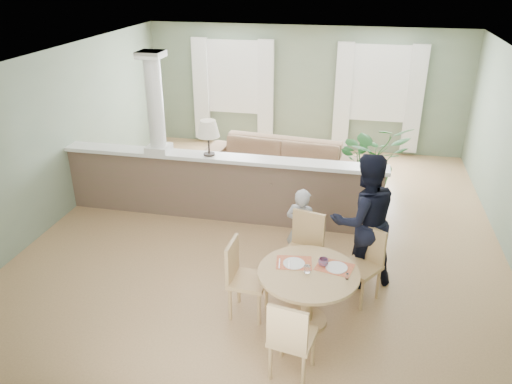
% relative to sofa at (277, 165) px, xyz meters
% --- Properties ---
extents(ground, '(8.00, 8.00, 0.00)m').
position_rel_sofa_xyz_m(ground, '(0.19, -1.67, -0.43)').
color(ground, tan).
rests_on(ground, ground).
extents(room_shell, '(7.02, 8.02, 2.71)m').
position_rel_sofa_xyz_m(room_shell, '(0.16, -1.05, 1.38)').
color(room_shell, gray).
rests_on(room_shell, ground).
extents(pony_wall, '(5.32, 0.38, 2.70)m').
position_rel_sofa_xyz_m(pony_wall, '(-0.79, -1.47, 0.28)').
color(pony_wall, brown).
rests_on(pony_wall, ground).
extents(sofa, '(3.03, 1.45, 0.86)m').
position_rel_sofa_xyz_m(sofa, '(0.00, 0.00, 0.00)').
color(sofa, '#8A6D4B').
rests_on(sofa, ground).
extents(houseplant, '(1.58, 1.49, 1.40)m').
position_rel_sofa_xyz_m(houseplant, '(1.70, -0.06, 0.27)').
color(houseplant, '#276328').
rests_on(houseplant, ground).
extents(dining_table, '(1.16, 1.16, 0.80)m').
position_rel_sofa_xyz_m(dining_table, '(1.02, -3.81, 0.13)').
color(dining_table, tan).
rests_on(dining_table, ground).
extents(chair_far_boy, '(0.55, 0.55, 1.01)m').
position_rel_sofa_xyz_m(chair_far_boy, '(0.88, -3.05, 0.13)').
color(chair_far_boy, tan).
rests_on(chair_far_boy, ground).
extents(chair_far_man, '(0.60, 0.60, 0.95)m').
position_rel_sofa_xyz_m(chair_far_man, '(1.64, -3.17, 0.10)').
color(chair_far_man, tan).
rests_on(chair_far_man, ground).
extents(chair_near, '(0.50, 0.50, 0.96)m').
position_rel_sofa_xyz_m(chair_near, '(0.95, -4.74, 0.10)').
color(chair_near, tan).
rests_on(chair_near, ground).
extents(chair_side, '(0.46, 0.46, 0.97)m').
position_rel_sofa_xyz_m(chair_side, '(0.23, -3.81, 0.11)').
color(chair_side, tan).
rests_on(chair_side, ground).
extents(child_person, '(0.50, 0.39, 1.21)m').
position_rel_sofa_xyz_m(child_person, '(0.79, -2.68, 0.18)').
color(child_person, '#A8A8AD').
rests_on(child_person, ground).
extents(man_person, '(1.08, 0.98, 1.82)m').
position_rel_sofa_xyz_m(man_person, '(1.60, -2.83, 0.48)').
color(man_person, black).
rests_on(man_person, ground).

